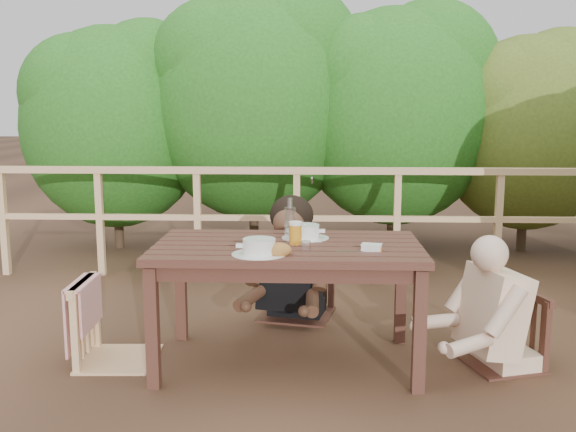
{
  "coord_description": "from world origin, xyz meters",
  "views": [
    {
      "loc": [
        0.15,
        -3.73,
        1.54
      ],
      "look_at": [
        0.0,
        0.05,
        0.9
      ],
      "focal_mm": 40.24,
      "sensor_mm": 36.0,
      "label": 1
    }
  ],
  "objects_px": {
    "chair_right": "(504,297)",
    "soup_near": "(259,248)",
    "table": "(288,305)",
    "woman": "(297,222)",
    "soup_far": "(305,232)",
    "chair_left": "(116,286)",
    "chair_far": "(297,249)",
    "butter_tub": "(371,248)",
    "diner_right": "(511,258)",
    "beer_glass": "(295,234)",
    "bottle": "(290,221)",
    "tumbler": "(306,247)",
    "bread_roll": "(279,250)"
  },
  "relations": [
    {
      "from": "chair_right",
      "to": "bottle",
      "type": "bearing_deg",
      "value": -108.63
    },
    {
      "from": "chair_left",
      "to": "soup_far",
      "type": "bearing_deg",
      "value": -83.2
    },
    {
      "from": "soup_far",
      "to": "bottle",
      "type": "bearing_deg",
      "value": -127.33
    },
    {
      "from": "chair_right",
      "to": "beer_glass",
      "type": "bearing_deg",
      "value": -105.36
    },
    {
      "from": "chair_far",
      "to": "diner_right",
      "type": "xyz_separation_m",
      "value": [
        1.28,
        -0.89,
        0.15
      ]
    },
    {
      "from": "chair_far",
      "to": "chair_right",
      "type": "height_order",
      "value": "chair_far"
    },
    {
      "from": "chair_far",
      "to": "tumbler",
      "type": "bearing_deg",
      "value": -74.03
    },
    {
      "from": "soup_far",
      "to": "tumbler",
      "type": "relative_size",
      "value": 4.24
    },
    {
      "from": "diner_right",
      "to": "soup_far",
      "type": "distance_m",
      "value": 1.23
    },
    {
      "from": "beer_glass",
      "to": "bottle",
      "type": "height_order",
      "value": "bottle"
    },
    {
      "from": "chair_far",
      "to": "bottle",
      "type": "distance_m",
      "value": 0.92
    },
    {
      "from": "diner_right",
      "to": "table",
      "type": "bearing_deg",
      "value": 74.14
    },
    {
      "from": "soup_far",
      "to": "bread_roll",
      "type": "bearing_deg",
      "value": -106.29
    },
    {
      "from": "chair_far",
      "to": "soup_near",
      "type": "bearing_deg",
      "value": -86.61
    },
    {
      "from": "table",
      "to": "bottle",
      "type": "distance_m",
      "value": 0.51
    },
    {
      "from": "diner_right",
      "to": "soup_far",
      "type": "xyz_separation_m",
      "value": [
        -1.21,
        0.16,
        0.11
      ]
    },
    {
      "from": "chair_left",
      "to": "chair_right",
      "type": "height_order",
      "value": "chair_left"
    },
    {
      "from": "bread_roll",
      "to": "beer_glass",
      "type": "relative_size",
      "value": 0.94
    },
    {
      "from": "diner_right",
      "to": "beer_glass",
      "type": "xyz_separation_m",
      "value": [
        -1.27,
        -0.03,
        0.14
      ]
    },
    {
      "from": "table",
      "to": "soup_near",
      "type": "relative_size",
      "value": 5.16
    },
    {
      "from": "chair_right",
      "to": "soup_near",
      "type": "xyz_separation_m",
      "value": [
        -1.43,
        -0.3,
        0.35
      ]
    },
    {
      "from": "chair_right",
      "to": "woman",
      "type": "xyz_separation_m",
      "value": [
        -1.25,
        0.91,
        0.28
      ]
    },
    {
      "from": "chair_left",
      "to": "soup_far",
      "type": "xyz_separation_m",
      "value": [
        1.14,
        0.19,
        0.3
      ]
    },
    {
      "from": "table",
      "to": "beer_glass",
      "type": "distance_m",
      "value": 0.44
    },
    {
      "from": "table",
      "to": "diner_right",
      "type": "height_order",
      "value": "diner_right"
    },
    {
      "from": "chair_right",
      "to": "soup_far",
      "type": "bearing_deg",
      "value": -114.4
    },
    {
      "from": "table",
      "to": "bottle",
      "type": "height_order",
      "value": "bottle"
    },
    {
      "from": "chair_far",
      "to": "beer_glass",
      "type": "bearing_deg",
      "value": -77.21
    },
    {
      "from": "chair_far",
      "to": "butter_tub",
      "type": "xyz_separation_m",
      "value": [
        0.45,
        -1.06,
        0.24
      ]
    },
    {
      "from": "tumbler",
      "to": "butter_tub",
      "type": "height_order",
      "value": "tumbler"
    },
    {
      "from": "bread_roll",
      "to": "woman",
      "type": "bearing_deg",
      "value": 86.78
    },
    {
      "from": "soup_near",
      "to": "bottle",
      "type": "distance_m",
      "value": 0.39
    },
    {
      "from": "soup_far",
      "to": "chair_far",
      "type": "bearing_deg",
      "value": 95.39
    },
    {
      "from": "woman",
      "to": "bottle",
      "type": "height_order",
      "value": "woman"
    },
    {
      "from": "soup_far",
      "to": "bottle",
      "type": "xyz_separation_m",
      "value": [
        -0.09,
        -0.12,
        0.09
      ]
    },
    {
      "from": "table",
      "to": "woman",
      "type": "relative_size",
      "value": 1.12
    },
    {
      "from": "woman",
      "to": "soup_far",
      "type": "height_order",
      "value": "woman"
    },
    {
      "from": "chair_left",
      "to": "woman",
      "type": "height_order",
      "value": "woman"
    },
    {
      "from": "table",
      "to": "soup_near",
      "type": "height_order",
      "value": "soup_near"
    },
    {
      "from": "soup_near",
      "to": "woman",
      "type": "bearing_deg",
      "value": 81.58
    },
    {
      "from": "soup_far",
      "to": "beer_glass",
      "type": "height_order",
      "value": "beer_glass"
    },
    {
      "from": "soup_near",
      "to": "chair_left",
      "type": "bearing_deg",
      "value": 163.01
    },
    {
      "from": "bread_roll",
      "to": "beer_glass",
      "type": "height_order",
      "value": "beer_glass"
    },
    {
      "from": "bread_roll",
      "to": "beer_glass",
      "type": "distance_m",
      "value": 0.29
    },
    {
      "from": "chair_right",
      "to": "diner_right",
      "type": "bearing_deg",
      "value": 73.3
    },
    {
      "from": "table",
      "to": "bread_roll",
      "type": "relative_size",
      "value": 11.2
    },
    {
      "from": "table",
      "to": "tumbler",
      "type": "bearing_deg",
      "value": -58.57
    },
    {
      "from": "table",
      "to": "chair_far",
      "type": "bearing_deg",
      "value": 87.9
    },
    {
      "from": "table",
      "to": "tumbler",
      "type": "height_order",
      "value": "tumbler"
    },
    {
      "from": "bottle",
      "to": "tumbler",
      "type": "relative_size",
      "value": 4.04
    }
  ]
}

